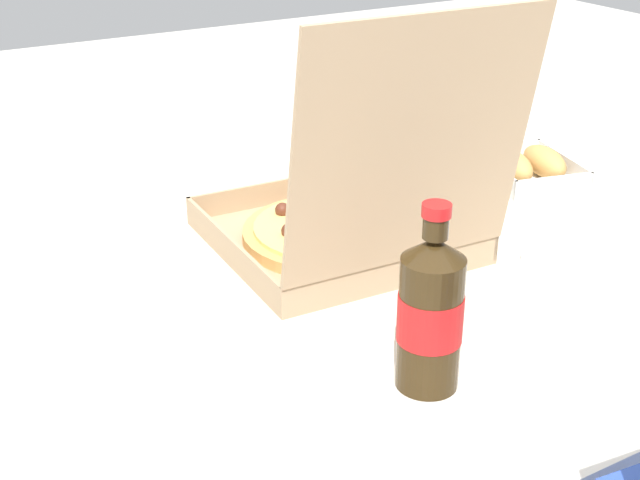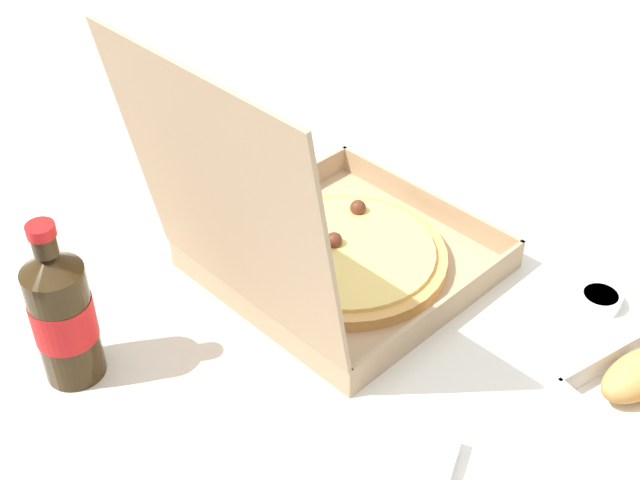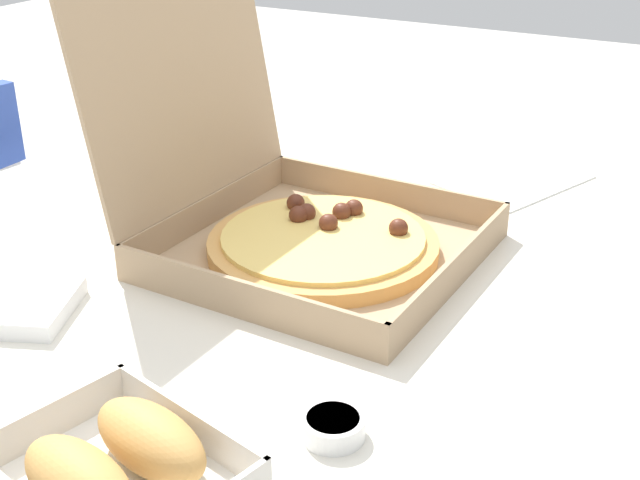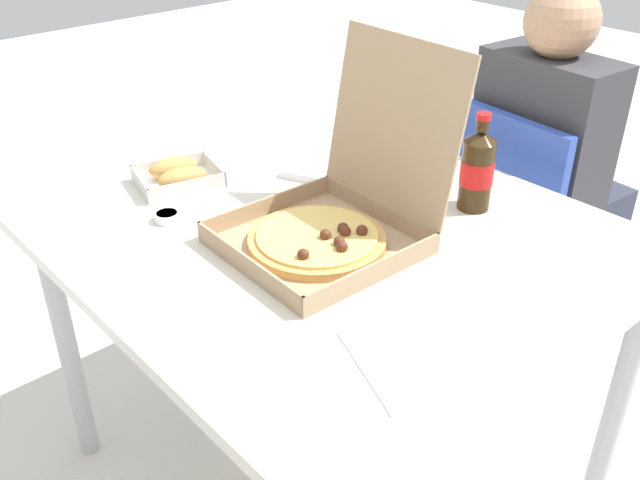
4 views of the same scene
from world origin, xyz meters
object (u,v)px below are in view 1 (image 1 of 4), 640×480
napkin_pile (572,251)px  dipping_sauce_cup (427,168)px  pizza_box_open (348,219)px  cola_bottle (430,312)px  bread_side_box (528,166)px  paper_menu (78,261)px

napkin_pile → dipping_sauce_cup: 0.39m
pizza_box_open → cola_bottle: (0.10, 0.34, 0.04)m
pizza_box_open → bread_side_box: size_ratio=1.94×
pizza_box_open → bread_side_box: (-0.44, -0.10, -0.03)m
cola_bottle → paper_menu: bearing=-63.1°
paper_menu → dipping_sauce_cup: size_ratio=3.75×
paper_menu → bread_side_box: bearing=-164.5°
pizza_box_open → bread_side_box: bearing=-167.7°
bread_side_box → napkin_pile: size_ratio=2.00×
bread_side_box → napkin_pile: (0.16, 0.28, -0.02)m
bread_side_box → paper_menu: bearing=-5.4°
pizza_box_open → paper_menu: pizza_box_open is taller
pizza_box_open → napkin_pile: bearing=147.4°
pizza_box_open → napkin_pile: (-0.28, 0.18, -0.05)m
pizza_box_open → dipping_sauce_cup: (-0.30, -0.21, -0.04)m
bread_side_box → paper_menu: bread_side_box is taller
cola_bottle → paper_menu: 0.58m
pizza_box_open → paper_menu: bearing=-25.5°
cola_bottle → napkin_pile: (-0.38, -0.16, -0.08)m
paper_menu → napkin_pile: (-0.64, 0.35, 0.01)m
pizza_box_open → dipping_sauce_cup: pizza_box_open is taller
bread_side_box → cola_bottle: (0.54, 0.43, 0.07)m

